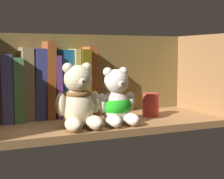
% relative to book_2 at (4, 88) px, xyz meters
% --- Properties ---
extents(shelf_board, '(0.69, 0.27, 0.02)m').
position_rel_book_2_xyz_m(shelf_board, '(0.26, -0.12, -0.10)').
color(shelf_board, olive).
rests_on(shelf_board, ground).
extents(shelf_back_panel, '(0.72, 0.01, 0.27)m').
position_rel_book_2_xyz_m(shelf_back_panel, '(0.26, 0.03, 0.02)').
color(shelf_back_panel, brown).
rests_on(shelf_back_panel, ground).
extents(shelf_side_panel_right, '(0.02, 0.30, 0.27)m').
position_rel_book_2_xyz_m(shelf_side_panel_right, '(0.61, -0.12, 0.02)').
color(shelf_side_panel_right, olive).
rests_on(shelf_side_panel_right, ground).
extents(book_2, '(0.03, 0.15, 0.19)m').
position_rel_book_2_xyz_m(book_2, '(0.00, 0.00, 0.00)').
color(book_2, '#41437E').
rests_on(book_2, shelf_board).
extents(book_3, '(0.03, 0.15, 0.18)m').
position_rel_book_2_xyz_m(book_3, '(0.03, 0.00, -0.00)').
color(book_3, '#497D48').
rests_on(book_3, shelf_board).
extents(book_4, '(0.03, 0.10, 0.21)m').
position_rel_book_2_xyz_m(book_4, '(0.06, 0.00, 0.01)').
color(book_4, olive).
rests_on(book_4, shelf_board).
extents(book_5, '(0.04, 0.10, 0.21)m').
position_rel_book_2_xyz_m(book_5, '(0.10, 0.00, 0.01)').
color(book_5, navy).
rests_on(book_5, shelf_board).
extents(book_6, '(0.03, 0.11, 0.23)m').
position_rel_book_2_xyz_m(book_6, '(0.13, 0.00, 0.02)').
color(book_6, brown).
rests_on(book_6, shelf_board).
extents(book_7, '(0.02, 0.11, 0.19)m').
position_rel_book_2_xyz_m(book_7, '(0.15, 0.00, -0.00)').
color(book_7, '#613376').
rests_on(book_7, shelf_board).
extents(book_8, '(0.04, 0.09, 0.20)m').
position_rel_book_2_xyz_m(book_8, '(0.18, 0.00, 0.01)').
color(book_8, '#19548A').
rests_on(book_8, shelf_board).
extents(book_9, '(0.02, 0.12, 0.20)m').
position_rel_book_2_xyz_m(book_9, '(0.21, 0.00, 0.01)').
color(book_9, tan).
rests_on(book_9, shelf_board).
extents(book_10, '(0.03, 0.13, 0.20)m').
position_rel_book_2_xyz_m(book_10, '(0.23, 0.00, 0.01)').
color(book_10, '#5F520F').
rests_on(book_10, shelf_board).
extents(book_11, '(0.03, 0.10, 0.21)m').
position_rel_book_2_xyz_m(book_11, '(0.26, 0.00, 0.01)').
color(book_11, brown).
rests_on(book_11, shelf_board).
extents(teddy_bear_larger, '(0.12, 0.12, 0.17)m').
position_rel_book_2_xyz_m(teddy_bear_larger, '(0.16, -0.18, -0.02)').
color(teddy_bear_larger, beige).
rests_on(teddy_bear_larger, shelf_board).
extents(teddy_bear_smaller, '(0.11, 0.12, 0.15)m').
position_rel_book_2_xyz_m(teddy_bear_smaller, '(0.27, -0.18, -0.03)').
color(teddy_bear_smaller, beige).
rests_on(teddy_bear_smaller, shelf_board).
extents(pillar_candle, '(0.05, 0.05, 0.07)m').
position_rel_book_2_xyz_m(pillar_candle, '(0.42, -0.11, -0.06)').
color(pillar_candle, '#C63833').
rests_on(pillar_candle, shelf_board).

